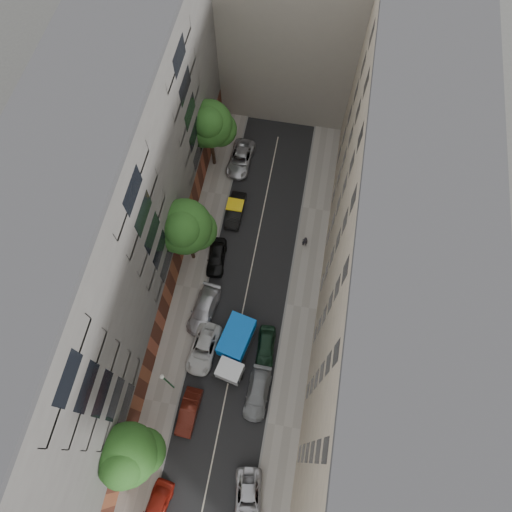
% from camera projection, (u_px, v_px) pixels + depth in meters
% --- Properties ---
extents(ground, '(120.00, 120.00, 0.00)m').
position_uv_depth(ground, '(246.00, 297.00, 44.49)').
color(ground, '#4C4C49').
rests_on(ground, ground).
extents(road_surface, '(8.00, 44.00, 0.02)m').
position_uv_depth(road_surface, '(246.00, 297.00, 44.48)').
color(road_surface, black).
rests_on(road_surface, ground).
extents(sidewalk_left, '(3.00, 44.00, 0.15)m').
position_uv_depth(sidewalk_left, '(191.00, 288.00, 44.83)').
color(sidewalk_left, gray).
rests_on(sidewalk_left, ground).
extents(sidewalk_right, '(3.00, 44.00, 0.15)m').
position_uv_depth(sidewalk_right, '(301.00, 307.00, 44.02)').
color(sidewalk_right, gray).
rests_on(sidewalk_right, ground).
extents(building_left, '(8.00, 44.00, 20.00)m').
position_uv_depth(building_left, '(107.00, 233.00, 36.18)').
color(building_left, '#52504D').
rests_on(building_left, ground).
extents(building_right, '(8.00, 44.00, 20.00)m').
position_uv_depth(building_right, '(385.00, 279.00, 34.55)').
color(building_right, '#BBAA91').
rests_on(building_right, ground).
extents(building_endcap, '(18.00, 12.00, 18.00)m').
position_uv_depth(building_endcap, '(295.00, 19.00, 47.53)').
color(building_endcap, gray).
rests_on(building_endcap, ground).
extents(tarp_truck, '(3.40, 6.20, 2.68)m').
position_uv_depth(tarp_truck, '(235.00, 347.00, 41.00)').
color(tarp_truck, black).
rests_on(tarp_truck, ground).
extents(car_left_0, '(2.26, 4.46, 1.45)m').
position_uv_depth(car_left_0, '(156.00, 508.00, 36.46)').
color(car_left_0, maroon).
rests_on(car_left_0, ground).
extents(car_left_1, '(1.64, 4.23, 1.37)m').
position_uv_depth(car_left_1, '(189.00, 412.00, 39.49)').
color(car_left_1, '#4B170F').
rests_on(car_left_1, ground).
extents(car_left_2, '(2.75, 5.18, 1.38)m').
position_uv_depth(car_left_2, '(203.00, 349.00, 41.74)').
color(car_left_2, silver).
rests_on(car_left_2, ground).
extents(car_left_3, '(2.73, 5.36, 1.49)m').
position_uv_depth(car_left_3, '(204.00, 310.00, 43.20)').
color(car_left_3, silver).
rests_on(car_left_3, ground).
extents(car_left_4, '(2.03, 4.35, 1.44)m').
position_uv_depth(car_left_4, '(216.00, 257.00, 45.47)').
color(car_left_4, black).
rests_on(car_left_4, ground).
extents(car_left_5, '(1.56, 4.36, 1.43)m').
position_uv_depth(car_left_5, '(235.00, 210.00, 47.66)').
color(car_left_5, black).
rests_on(car_left_5, ground).
extents(car_left_6, '(2.68, 5.33, 1.45)m').
position_uv_depth(car_left_6, '(241.00, 159.00, 50.32)').
color(car_left_6, '#B9B9BF').
rests_on(car_left_6, ground).
extents(car_right_0, '(2.88, 4.98, 1.31)m').
position_uv_depth(car_right_0, '(248.00, 499.00, 36.81)').
color(car_right_0, '#BABABF').
rests_on(car_right_0, ground).
extents(car_right_1, '(2.04, 4.81, 1.39)m').
position_uv_depth(car_right_1, '(258.00, 394.00, 40.12)').
color(car_right_1, gray).
rests_on(car_right_1, ground).
extents(car_right_2, '(1.91, 4.16, 1.38)m').
position_uv_depth(car_right_2, '(266.00, 347.00, 41.81)').
color(car_right_2, black).
rests_on(car_right_2, ground).
extents(tree_near, '(5.00, 4.68, 8.23)m').
position_uv_depth(tree_near, '(128.00, 457.00, 33.48)').
color(tree_near, '#382619').
rests_on(tree_near, sidewalk_left).
extents(tree_mid, '(5.29, 5.02, 9.34)m').
position_uv_depth(tree_mid, '(185.00, 229.00, 40.26)').
color(tree_mid, '#382619').
rests_on(tree_mid, sidewalk_left).
extents(tree_far, '(5.03, 4.72, 9.17)m').
position_uv_depth(tree_far, '(210.00, 126.00, 45.01)').
color(tree_far, '#382619').
rests_on(tree_far, sidewalk_left).
extents(lamp_post, '(0.36, 0.36, 5.88)m').
position_uv_depth(lamp_post, '(167.00, 381.00, 37.52)').
color(lamp_post, '#19592C').
rests_on(lamp_post, sidewalk_left).
extents(pedestrian, '(0.62, 0.45, 1.60)m').
position_uv_depth(pedestrian, '(305.00, 241.00, 45.92)').
color(pedestrian, black).
rests_on(pedestrian, sidewalk_right).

